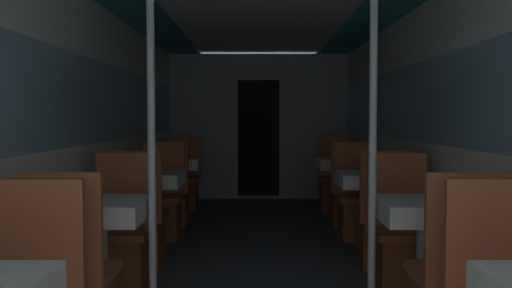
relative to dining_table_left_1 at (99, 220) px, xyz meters
The scene contains 21 objects.
wall_left 1.31m from the dining_table_left_1, 107.91° to the left, with size 0.05×9.91×2.22m.
wall_right 2.72m from the dining_table_left_1, 25.30° to the left, with size 0.05×9.91×2.22m.
bulkhead_far 5.36m from the dining_table_left_1, 78.96° to the left, with size 2.73×0.09×2.22m.
dining_table_left_1 is the anchor object (origin of this frame).
chair_left_far_1 0.65m from the dining_table_left_1, 90.00° to the left, with size 0.44×0.44×1.00m.
support_pole_left_1 0.59m from the dining_table_left_1, ahead, with size 0.05×0.05×2.22m.
dining_table_left_2 1.77m from the dining_table_left_1, 90.00° to the left, with size 0.58×0.58×0.75m.
chair_left_near_2 1.25m from the dining_table_left_1, 90.00° to the left, with size 0.44×0.44×1.00m.
chair_left_far_2 2.35m from the dining_table_left_1, 90.00° to the left, with size 0.44×0.44×1.00m.
dining_table_left_3 3.54m from the dining_table_left_1, 90.00° to the left, with size 0.58×0.58×0.75m.
chair_left_near_3 3.00m from the dining_table_left_1, 90.00° to the left, with size 0.44×0.44×1.00m.
chair_left_far_3 4.11m from the dining_table_left_1, 90.00° to the left, with size 0.44×0.44×1.00m.
dining_table_right_1 2.05m from the dining_table_left_1, ahead, with size 0.58×0.58×0.75m.
chair_right_far_1 2.15m from the dining_table_left_1, 15.32° to the left, with size 0.44×0.44×1.00m.
support_pole_right_1 1.78m from the dining_table_left_1, ahead, with size 0.05×0.05×2.22m.
dining_table_right_2 2.71m from the dining_table_left_1, 40.84° to the left, with size 0.58×0.58×0.75m.
chair_right_near_2 2.40m from the dining_table_left_1, 30.56° to the left, with size 0.44×0.44×1.00m.
chair_right_far_2 3.12m from the dining_table_left_1, 48.70° to the left, with size 0.44×0.44×1.00m.
dining_table_right_3 4.09m from the dining_table_left_1, 59.95° to the left, with size 0.58×0.58×0.75m.
chair_right_near_3 3.63m from the dining_table_left_1, 55.50° to the left, with size 0.44×0.44×1.00m.
chair_right_far_3 4.59m from the dining_table_left_1, 63.47° to the left, with size 0.44×0.44×1.00m.
Camera 1 is at (-0.04, -1.12, 1.27)m, focal length 40.00 mm.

